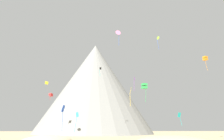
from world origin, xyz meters
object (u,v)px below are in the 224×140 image
(kite_violet_mid, at_px, (134,81))
(kite_cyan_low, at_px, (77,117))
(kite_teal_low, at_px, (180,116))
(kite_black_high, at_px, (100,70))
(kite_yellow_mid, at_px, (47,83))
(rock_massif, at_px, (96,93))
(kite_blue_low, at_px, (63,112))
(kite_orange_mid, at_px, (205,58))
(kite_lime_high, at_px, (158,38))
(kite_green_mid, at_px, (144,86))
(kite_gold_low, at_px, (131,92))
(kite_pink_high, at_px, (118,33))
(kite_red_mid, at_px, (51,95))

(kite_violet_mid, height_order, kite_cyan_low, kite_violet_mid)
(kite_teal_low, distance_m, kite_black_high, 39.85)
(kite_yellow_mid, height_order, kite_black_high, kite_black_high)
(rock_massif, relative_size, kite_blue_low, 17.69)
(kite_violet_mid, bearing_deg, kite_teal_low, 73.82)
(kite_orange_mid, xyz_separation_m, kite_lime_high, (-12.22, 8.84, 10.54))
(kite_lime_high, bearing_deg, kite_orange_mid, -154.18)
(kite_green_mid, bearing_deg, kite_cyan_low, -173.87)
(kite_orange_mid, xyz_separation_m, kite_teal_low, (-12.82, -7.52, -18.50))
(kite_blue_low, xyz_separation_m, kite_teal_low, (28.75, 7.19, -0.41))
(kite_violet_mid, height_order, kite_teal_low, kite_violet_mid)
(kite_yellow_mid, bearing_deg, kite_cyan_low, -173.91)
(kite_gold_low, relative_size, kite_green_mid, 0.90)
(kite_black_high, bearing_deg, kite_teal_low, 150.03)
(rock_massif, distance_m, kite_violet_mid, 59.77)
(kite_gold_low, relative_size, kite_cyan_low, 1.06)
(kite_gold_low, xyz_separation_m, kite_lime_high, (13.73, 19.54, 23.47))
(kite_blue_low, relative_size, kite_cyan_low, 1.25)
(kite_yellow_mid, relative_size, kite_black_high, 0.37)
(rock_massif, height_order, kite_orange_mid, rock_massif)
(kite_cyan_low, bearing_deg, kite_lime_high, -41.39)
(kite_pink_high, relative_size, kite_black_high, 1.40)
(kite_violet_mid, distance_m, kite_green_mid, 15.86)
(kite_teal_low, bearing_deg, kite_orange_mid, 56.53)
(kite_pink_high, height_order, kite_lime_high, kite_lime_high)
(kite_pink_high, distance_m, kite_teal_low, 31.37)
(kite_lime_high, bearing_deg, rock_massif, -6.54)
(kite_red_mid, bearing_deg, kite_gold_low, -22.12)
(kite_pink_high, bearing_deg, kite_red_mid, -58.21)
(rock_massif, relative_size, kite_teal_low, 28.99)
(kite_orange_mid, distance_m, kite_violet_mid, 24.21)
(kite_pink_high, xyz_separation_m, kite_green_mid, (6.75, -5.04, -18.26))
(kite_cyan_low, bearing_deg, kite_violet_mid, -27.98)
(rock_massif, bearing_deg, kite_violet_mid, -76.17)
(kite_red_mid, distance_m, kite_teal_low, 54.20)
(rock_massif, bearing_deg, kite_green_mid, -78.81)
(kite_orange_mid, distance_m, kite_black_high, 39.17)
(rock_massif, bearing_deg, kite_lime_high, -68.24)
(kite_yellow_mid, distance_m, kite_lime_high, 44.86)
(kite_yellow_mid, relative_size, kite_lime_high, 0.27)
(kite_yellow_mid, height_order, kite_lime_high, kite_lime_high)
(kite_gold_low, distance_m, kite_violet_mid, 22.27)
(kite_teal_low, bearing_deg, kite_gold_low, -140.26)
(kite_gold_low, bearing_deg, kite_pink_high, -115.42)
(kite_lime_high, bearing_deg, kite_black_high, 33.60)
(kite_gold_low, height_order, kite_yellow_mid, kite_yellow_mid)
(kite_pink_high, distance_m, kite_blue_low, 32.74)
(kite_lime_high, xyz_separation_m, kite_black_high, (-21.31, 11.38, -9.30))
(rock_massif, height_order, kite_lime_high, rock_massif)
(kite_cyan_low, bearing_deg, kite_green_mid, -58.48)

